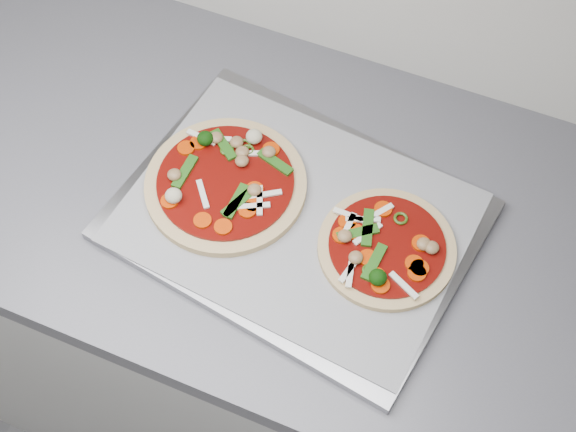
% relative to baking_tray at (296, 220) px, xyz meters
% --- Properties ---
extents(baking_tray, '(0.53, 0.42, 0.02)m').
position_rel_baking_tray_xyz_m(baking_tray, '(0.00, 0.00, 0.00)').
color(baking_tray, gray).
rests_on(baking_tray, countertop).
extents(parchment, '(0.49, 0.38, 0.00)m').
position_rel_baking_tray_xyz_m(parchment, '(0.00, 0.00, 0.01)').
color(parchment, '#98989E').
rests_on(parchment, baking_tray).
extents(pizza_left, '(0.24, 0.24, 0.04)m').
position_rel_baking_tray_xyz_m(pizza_left, '(-0.11, 0.01, 0.02)').
color(pizza_left, tan).
rests_on(pizza_left, parchment).
extents(pizza_right, '(0.20, 0.20, 0.03)m').
position_rel_baking_tray_xyz_m(pizza_right, '(0.13, -0.00, 0.02)').
color(pizza_right, tan).
rests_on(pizza_right, parchment).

